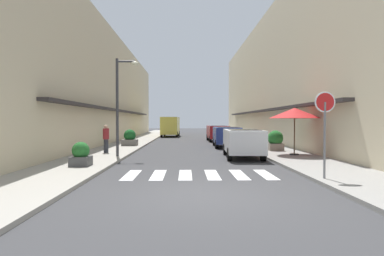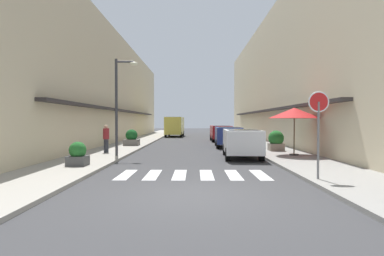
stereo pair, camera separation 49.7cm
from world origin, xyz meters
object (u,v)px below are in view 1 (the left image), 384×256
at_px(parked_car_mid, 226,134).
at_px(pedestrian_walking_near, 106,138).
at_px(round_street_sign, 325,112).
at_px(parked_car_far, 217,131).
at_px(cafe_umbrella, 295,113).
at_px(street_lamp, 121,96).
at_px(planter_corner, 81,155).
at_px(parked_car_near, 243,140).
at_px(delivery_van, 170,125).
at_px(planter_midblock, 275,141).
at_px(planter_far, 130,138).

xyz_separation_m(parked_car_mid, pedestrian_walking_near, (-7.42, -5.21, 0.02)).
bearing_deg(parked_car_mid, round_street_sign, -84.14).
bearing_deg(parked_car_far, cafe_umbrella, -78.00).
xyz_separation_m(street_lamp, planter_corner, (-0.87, -3.69, -2.62)).
relative_size(parked_car_mid, pedestrian_walking_near, 2.66).
relative_size(parked_car_near, pedestrian_walking_near, 2.73).
bearing_deg(street_lamp, parked_car_far, 64.95).
bearing_deg(round_street_sign, parked_car_mid, 95.86).
relative_size(cafe_umbrella, pedestrian_walking_near, 1.69).
distance_m(planter_corner, pedestrian_walking_near, 5.28).
bearing_deg(parked_car_far, parked_car_mid, -90.00).
relative_size(delivery_van, cafe_umbrella, 2.05).
distance_m(parked_car_far, planter_corner, 18.49).
bearing_deg(parked_car_near, round_street_sign, -78.31).
distance_m(parked_car_near, delivery_van, 22.91).
bearing_deg(street_lamp, round_street_sign, -40.87).
xyz_separation_m(planter_corner, pedestrian_walking_near, (-0.31, 5.26, 0.38)).
xyz_separation_m(parked_car_mid, planter_corner, (-7.12, -10.47, -0.35)).
bearing_deg(cafe_umbrella, pedestrian_walking_near, 172.94).
height_order(round_street_sign, cafe_umbrella, round_street_sign).
distance_m(parked_car_far, street_lamp, 14.94).
distance_m(delivery_van, pedestrian_walking_near, 21.01).
xyz_separation_m(parked_car_near, planter_corner, (-7.12, -3.72, -0.35)).
height_order(cafe_umbrella, planter_midblock, cafe_umbrella).
bearing_deg(pedestrian_walking_near, parked_car_near, -43.56).
distance_m(parked_car_near, parked_car_far, 13.34).
distance_m(round_street_sign, planter_corner, 9.12).
height_order(round_street_sign, planter_far, round_street_sign).
bearing_deg(planter_far, planter_corner, -90.54).
height_order(street_lamp, planter_far, street_lamp).
xyz_separation_m(parked_car_far, street_lamp, (-6.25, -13.37, 2.26)).
distance_m(street_lamp, planter_midblock, 9.48).
relative_size(street_lamp, cafe_umbrella, 1.87).
height_order(parked_car_near, pedestrian_walking_near, pedestrian_walking_near).
bearing_deg(parked_car_near, street_lamp, -179.70).
xyz_separation_m(delivery_van, planter_midblock, (7.29, -19.63, -0.68)).
height_order(planter_midblock, planter_far, planter_midblock).
relative_size(planter_midblock, pedestrian_walking_near, 0.77).
bearing_deg(cafe_umbrella, planter_corner, -157.99).
bearing_deg(pedestrian_walking_near, delivery_van, 51.06).
relative_size(planter_corner, planter_midblock, 0.79).
bearing_deg(parked_car_mid, delivery_van, 107.13).
height_order(parked_car_far, round_street_sign, round_street_sign).
relative_size(parked_car_mid, delivery_van, 0.77).
bearing_deg(delivery_van, round_street_sign, -77.95).
distance_m(parked_car_near, parked_car_mid, 6.75).
height_order(parked_car_far, pedestrian_walking_near, pedestrian_walking_near).
bearing_deg(planter_corner, delivery_van, 84.97).
bearing_deg(delivery_van, street_lamp, -93.65).
distance_m(delivery_van, street_lamp, 22.54).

